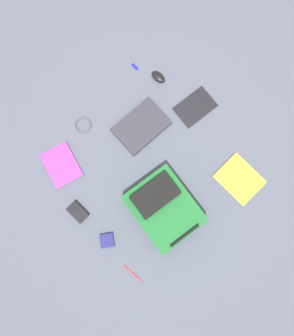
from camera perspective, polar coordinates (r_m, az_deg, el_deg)
name	(u,v)px	position (r m, az deg, el deg)	size (l,w,h in m)	color
ground_plane	(148,172)	(2.07, 0.18, -0.61)	(3.84, 3.84, 0.00)	#4C5160
backpack	(163,208)	(1.97, 2.79, -6.84)	(0.40, 0.46, 0.19)	#1E662D
laptop	(141,126)	(2.11, -0.99, 7.20)	(0.35, 0.26, 0.03)	#24242C
book_red	(239,179)	(2.13, 15.55, -1.88)	(0.23, 0.27, 0.02)	silver
book_blue	(195,107)	(2.18, 8.23, 10.25)	(0.27, 0.21, 0.02)	silver
book_manual	(61,165)	(2.13, -14.47, 0.49)	(0.26, 0.29, 0.01)	silver
computer_mouse	(158,77)	(2.22, 1.94, 15.33)	(0.06, 0.10, 0.04)	black
cable_coil	(83,125)	(2.16, -10.92, 7.28)	(0.11, 0.11, 0.01)	#4C4C51
power_brick	(78,212)	(2.08, -11.79, -7.38)	(0.08, 0.12, 0.03)	black
pen_black	(133,273)	(2.08, -2.40, -17.60)	(0.01, 0.01, 0.14)	red
earbud_pouch	(107,241)	(2.06, -6.87, -12.24)	(0.08, 0.08, 0.02)	navy
usb_stick	(135,67)	(2.26, -2.08, 16.96)	(0.02, 0.05, 0.01)	#191999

